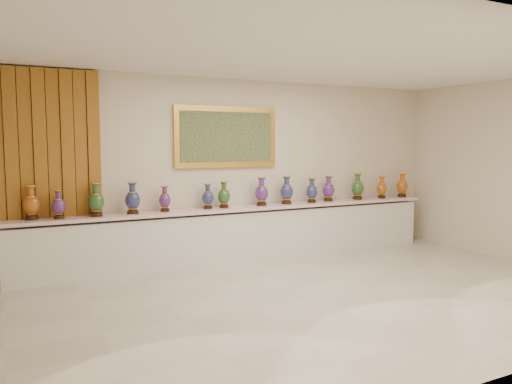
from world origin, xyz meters
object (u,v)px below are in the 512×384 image
Objects in this scene: vase_2 at (96,201)px; vase_0 at (32,204)px; counter at (242,234)px; vase_1 at (59,206)px.

vase_0 is at bearing 175.70° from vase_2.
counter is 2.43m from vase_2.
counter is at bearing -0.23° from vase_0.
vase_0 is at bearing 169.19° from vase_1.
vase_1 is (0.34, -0.06, -0.03)m from vase_0.
counter is 3.25m from vase_0.
vase_1 is at bearing -10.81° from vase_0.
counter is at bearing 1.05° from vase_1.
counter is 15.14× the size of vase_2.
vase_1 is 0.51m from vase_2.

